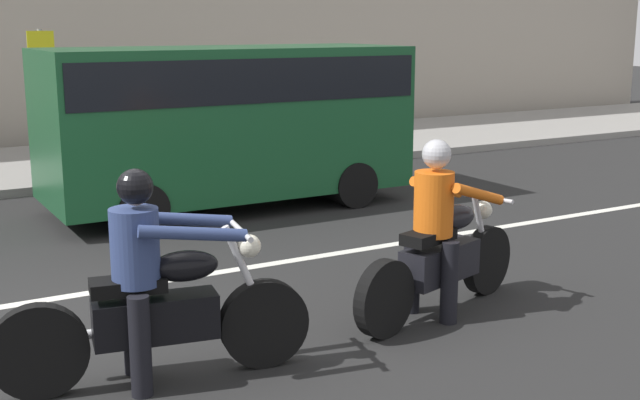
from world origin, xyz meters
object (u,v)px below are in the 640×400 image
Objects in this scene: street_sign_post at (43,82)px; motorcycle_with_rider_orange_stripe at (440,244)px; pedestrian_bystander at (128,103)px; parked_van_forest_green at (227,115)px; motorcycle_with_rider_denim_blue at (153,296)px.

motorcycle_with_rider_orange_stripe is at bearing -80.92° from street_sign_post.
street_sign_post is 1.51m from pedestrian_bystander.
motorcycle_with_rider_orange_stripe is at bearing -91.57° from parked_van_forest_green.
street_sign_post is at bearing 82.61° from motorcycle_with_rider_denim_blue.
pedestrian_bystander is at bearing 91.71° from parked_van_forest_green.
motorcycle_with_rider_orange_stripe is 0.43× the size of parked_van_forest_green.
pedestrian_bystander is (-0.12, 4.16, -0.17)m from parked_van_forest_green.
motorcycle_with_rider_denim_blue is 9.25m from street_sign_post.
motorcycle_with_rider_denim_blue is at bearing -118.95° from parked_van_forest_green.
street_sign_post is (-1.57, 4.14, 0.25)m from parked_van_forest_green.
motorcycle_with_rider_orange_stripe is 0.95× the size of motorcycle_with_rider_denim_blue.
pedestrian_bystander is at bearing 73.93° from motorcycle_with_rider_denim_blue.
street_sign_post reaches higher than parked_van_forest_green.
parked_van_forest_green is at bearing 88.43° from motorcycle_with_rider_orange_stripe.
pedestrian_bystander is (2.63, 9.15, 0.47)m from motorcycle_with_rider_denim_blue.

